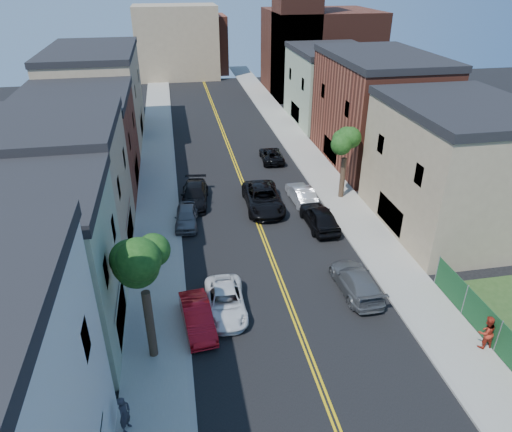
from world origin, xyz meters
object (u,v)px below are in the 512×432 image
silver_car_right (301,194)px  white_pickup (226,302)px  grey_car_left (186,216)px  black_suv_lane (263,198)px  black_car_right (320,217)px  red_sedan (197,317)px  pedestrian_left (125,414)px  grey_car_right (356,281)px  pedestrian_right (486,332)px  black_car_left (194,195)px  dark_car_right_far (272,155)px

silver_car_right → white_pickup: bearing=55.5°
grey_car_left → black_suv_lane: 6.63m
grey_car_left → black_car_right: 10.27m
red_sedan → silver_car_right: size_ratio=0.95×
pedestrian_left → black_car_right: bearing=-16.8°
grey_car_right → pedestrian_right: bearing=128.4°
pedestrian_right → black_car_left: bearing=-57.8°
red_sedan → pedestrian_left: (-3.49, -6.08, 0.37)m
black_car_left → dark_car_right_far: bearing=51.7°
black_car_left → pedestrian_left: pedestrian_left is taller
dark_car_right_far → black_suv_lane: (-2.90, -10.21, 0.24)m
pedestrian_right → pedestrian_left: bearing=2.9°
pedestrian_left → black_suv_lane: bearing=-2.8°
black_suv_lane → black_car_right: bearing=-45.5°
grey_car_left → black_suv_lane: size_ratio=0.67×
dark_car_right_far → pedestrian_right: 28.67m
grey_car_right → black_suv_lane: black_suv_lane is taller
black_car_right → black_suv_lane: bearing=-48.6°
pedestrian_right → dark_car_right_far: bearing=-81.8°
pedestrian_left → grey_car_left: bearing=12.8°
grey_car_left → black_car_left: bearing=81.8°
black_car_right → dark_car_right_far: black_car_right is taller
white_pickup → silver_car_right: size_ratio=1.07×
grey_car_right → pedestrian_left: 15.33m
dark_car_right_far → black_suv_lane: size_ratio=0.73×
black_car_left → red_sedan: bearing=-86.1°
black_car_right → red_sedan: bearing=42.3°
red_sedan → black_car_left: bearing=80.7°
grey_car_left → grey_car_right: size_ratio=0.82×
grey_car_left → pedestrian_left: 18.27m
grey_car_left → black_suv_lane: bearing=20.4°
black_car_left → pedestrian_right: size_ratio=2.75×
dark_car_right_far → pedestrian_right: bearing=103.6°
silver_car_right → grey_car_left: bearing=10.2°
red_sedan → grey_car_left: 11.85m
black_car_left → dark_car_right_far: 11.85m
black_car_right → grey_car_right: bearing=86.9°
grey_car_left → black_car_left: black_car_left is taller
white_pickup → dark_car_right_far: bearing=73.6°
black_car_left → black_car_right: (9.18, -5.79, 0.08)m
pedestrian_left → pedestrian_right: size_ratio=0.96×
black_car_left → dark_car_right_far: size_ratio=1.17×
white_pickup → pedestrian_left: bearing=-123.8°
black_suv_lane → silver_car_right: bearing=9.6°
dark_car_right_far → pedestrian_left: bearing=69.7°
grey_car_right → dark_car_right_far: (-0.53, 22.30, -0.11)m
dark_car_right_far → pedestrian_right: pedestrian_right is taller
white_pickup → black_car_left: (-0.84, 14.39, 0.10)m
red_sedan → grey_car_right: (9.83, 1.50, 0.04)m
grey_car_right → dark_car_right_far: size_ratio=1.13×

